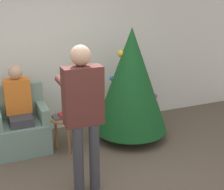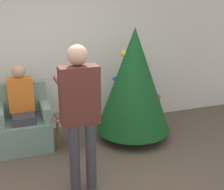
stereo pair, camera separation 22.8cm
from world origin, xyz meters
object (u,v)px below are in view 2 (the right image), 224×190
(person_seated, at_px, (22,104))
(side_stool, at_px, (67,121))
(armchair, at_px, (24,125))
(person_standing, at_px, (80,106))
(christmas_tree, at_px, (134,80))

(person_seated, relative_size, side_stool, 2.37)
(armchair, relative_size, person_seated, 0.75)
(armchair, distance_m, person_standing, 1.58)
(christmas_tree, distance_m, person_standing, 1.51)
(person_seated, height_order, side_stool, person_seated)
(person_seated, distance_m, person_standing, 1.44)
(person_seated, xyz_separation_m, person_standing, (0.55, -1.29, 0.33))
(christmas_tree, xyz_separation_m, person_seated, (-1.65, 0.25, -0.26))
(christmas_tree, xyz_separation_m, person_standing, (-1.10, -1.03, 0.07))
(christmas_tree, height_order, person_seated, christmas_tree)
(person_seated, height_order, person_standing, person_standing)
(side_stool, bearing_deg, person_seated, 154.24)
(side_stool, bearing_deg, person_standing, -92.26)
(person_standing, xyz_separation_m, side_stool, (0.04, 1.00, -0.58))
(armchair, distance_m, person_seated, 0.35)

